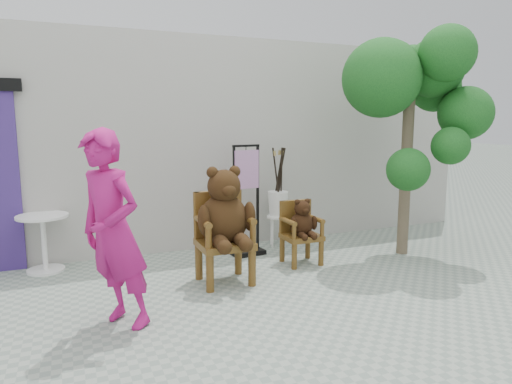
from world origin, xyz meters
TOP-DOWN VIEW (x-y plane):
  - ground_plane at (0.00, 0.00)m, footprint 60.00×60.00m
  - back_wall at (0.00, 3.10)m, footprint 9.00×1.00m
  - chair_big at (-0.27, 1.13)m, footprint 0.66×0.70m
  - chair_small at (0.87, 1.43)m, footprint 0.46×0.46m
  - person at (-1.53, 0.37)m, footprint 0.73×0.77m
  - cafe_table at (-2.18, 2.35)m, footprint 0.60×0.60m
  - display_stand at (0.38, 2.09)m, footprint 0.48×0.40m
  - stool_bucket at (0.95, 2.29)m, footprint 0.32×0.32m
  - tree at (2.40, 1.22)m, footprint 1.88×1.53m

SIDE VIEW (x-z plane):
  - ground_plane at x=0.00m, z-range 0.00..0.00m
  - cafe_table at x=-2.18m, z-range 0.09..0.79m
  - chair_small at x=0.87m, z-range 0.08..0.93m
  - display_stand at x=0.38m, z-range -0.17..1.34m
  - stool_bucket at x=0.95m, z-range -0.08..1.37m
  - chair_big at x=-0.27m, z-range 0.08..1.41m
  - person at x=-1.53m, z-range 0.00..1.77m
  - back_wall at x=0.00m, z-range 0.00..3.00m
  - tree at x=2.40m, z-range 0.81..3.82m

